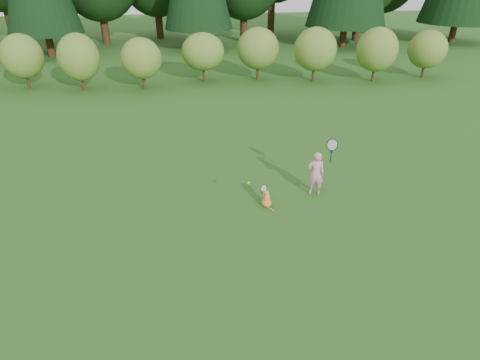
{
  "coord_description": "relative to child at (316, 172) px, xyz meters",
  "views": [
    {
      "loc": [
        -1.04,
        -8.08,
        5.47
      ],
      "look_at": [
        0.2,
        0.8,
        0.7
      ],
      "focal_mm": 30.0,
      "sensor_mm": 36.0,
      "label": 1
    }
  ],
  "objects": [
    {
      "name": "child",
      "position": [
        0.0,
        0.0,
        0.0
      ],
      "size": [
        0.7,
        0.43,
        1.85
      ],
      "rotation": [
        0.0,
        0.0,
        2.93
      ],
      "color": "pink",
      "rests_on": "ground"
    },
    {
      "name": "ground",
      "position": [
        -2.28,
        -1.04,
        -0.65
      ],
      "size": [
        100.0,
        100.0,
        0.0
      ],
      "primitive_type": "plane",
      "color": "#205016",
      "rests_on": "ground"
    },
    {
      "name": "cat",
      "position": [
        -1.42,
        -0.42,
        -0.42
      ],
      "size": [
        0.32,
        0.61,
        0.61
      ],
      "rotation": [
        0.0,
        0.0,
        0.06
      ],
      "color": "orange",
      "rests_on": "ground"
    },
    {
      "name": "tennis_ball",
      "position": [
        -1.91,
        -0.57,
        0.13
      ],
      "size": [
        0.07,
        0.07,
        0.07
      ],
      "color": "#D0DA19",
      "rests_on": "ground"
    },
    {
      "name": "shrub_row",
      "position": [
        -2.28,
        11.96,
        0.75
      ],
      "size": [
        28.0,
        3.0,
        2.8
      ],
      "primitive_type": null,
      "color": "#487524",
      "rests_on": "ground"
    }
  ]
}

